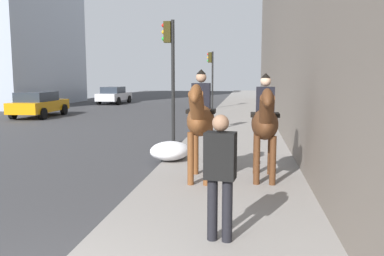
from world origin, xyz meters
name	(u,v)px	position (x,y,z in m)	size (l,w,h in m)	color
mounted_horse_near	(200,119)	(5.26, -1.20, 1.43)	(2.15, 0.61, 2.34)	brown
mounted_horse_far	(265,122)	(5.47, -2.53, 1.36)	(2.15, 0.60, 2.26)	#4C2B16
pedestrian_greeting	(220,169)	(2.19, -1.83, 1.10)	(0.31, 0.43, 1.70)	black
car_near_lane	(114,95)	(29.50, 9.05, 0.74)	(4.54, 1.94, 1.44)	silver
car_mid_lane	(39,104)	(18.24, 9.61, 0.76)	(4.47, 2.09, 1.44)	orange
traffic_light_near_curb	(170,62)	(10.46, 0.44, 2.78)	(0.20, 0.44, 4.18)	black
traffic_light_far_curb	(211,71)	(24.52, 0.35, 2.67)	(0.20, 0.44, 3.99)	black
snow_pile_far	(170,151)	(7.27, -0.15, 0.35)	(1.35, 1.04, 0.47)	white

